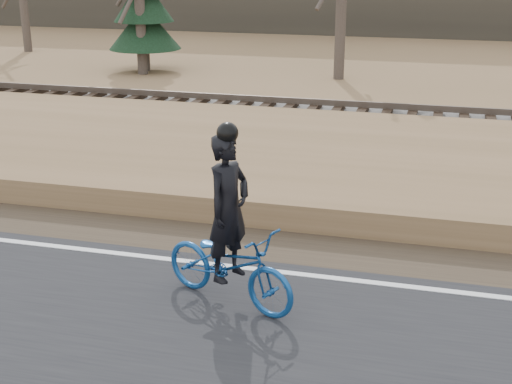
# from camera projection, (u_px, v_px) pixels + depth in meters

# --- Properties ---
(shoulder) EXTENTS (120.00, 1.60, 0.04)m
(shoulder) POSITION_uv_depth(u_px,v_px,m) (21.00, 218.00, 11.94)
(shoulder) COLOR #473A2B
(shoulder) RESTS_ON ground
(embankment) EXTENTS (120.00, 5.00, 0.44)m
(embankment) POSITION_uv_depth(u_px,v_px,m) (101.00, 158.00, 14.61)
(embankment) COLOR olive
(embankment) RESTS_ON ground
(ballast) EXTENTS (120.00, 3.00, 0.45)m
(ballast) POSITION_uv_depth(u_px,v_px,m) (169.00, 117.00, 18.08)
(ballast) COLOR slate
(ballast) RESTS_ON ground
(railroad) EXTENTS (120.00, 2.40, 0.29)m
(railroad) POSITION_uv_depth(u_px,v_px,m) (169.00, 105.00, 17.98)
(railroad) COLOR black
(railroad) RESTS_ON ballast
(cyclist) EXTENTS (2.07, 1.36, 2.34)m
(cyclist) POSITION_uv_depth(u_px,v_px,m) (229.00, 248.00, 8.81)
(cyclist) COLOR navy
(cyclist) RESTS_ON road
(conifer) EXTENTS (2.60, 2.60, 5.27)m
(conifer) POSITION_uv_depth(u_px,v_px,m) (143.00, 1.00, 25.32)
(conifer) COLOR #4F433A
(conifer) RESTS_ON ground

